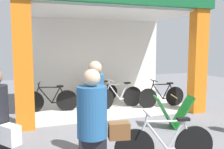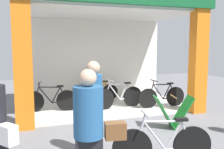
{
  "view_description": "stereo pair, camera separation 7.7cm",
  "coord_description": "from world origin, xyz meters",
  "px_view_note": "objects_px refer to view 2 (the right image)",
  "views": [
    {
      "loc": [
        -2.29,
        -6.07,
        1.99
      ],
      "look_at": [
        0.0,
        0.75,
        1.15
      ],
      "focal_mm": 39.2,
      "sensor_mm": 36.0,
      "label": 1
    },
    {
      "loc": [
        -2.22,
        -6.1,
        1.99
      ],
      "look_at": [
        0.0,
        0.75,
        1.15
      ],
      "focal_mm": 39.2,
      "sensor_mm": 36.0,
      "label": 2
    }
  ],
  "objects_px": {
    "bicycle_inside_2": "(50,100)",
    "pedestrian_0": "(90,134)",
    "bicycle_inside_1": "(119,97)",
    "bicycle_inside_0": "(162,96)",
    "sandwich_board_sign": "(173,112)",
    "pedestrian_3": "(93,108)",
    "bicycle_parked_0": "(163,145)",
    "bicycle_inside_3": "(98,92)"
  },
  "relations": [
    {
      "from": "bicycle_inside_1",
      "to": "pedestrian_0",
      "type": "height_order",
      "value": "pedestrian_0"
    },
    {
      "from": "bicycle_inside_2",
      "to": "bicycle_inside_3",
      "type": "bearing_deg",
      "value": 30.09
    },
    {
      "from": "bicycle_parked_0",
      "to": "bicycle_inside_2",
      "type": "bearing_deg",
      "value": 110.6
    },
    {
      "from": "bicycle_inside_1",
      "to": "bicycle_inside_2",
      "type": "relative_size",
      "value": 1.03
    },
    {
      "from": "bicycle_inside_1",
      "to": "sandwich_board_sign",
      "type": "height_order",
      "value": "bicycle_inside_1"
    },
    {
      "from": "bicycle_inside_2",
      "to": "pedestrian_0",
      "type": "height_order",
      "value": "pedestrian_0"
    },
    {
      "from": "bicycle_inside_1",
      "to": "sandwich_board_sign",
      "type": "distance_m",
      "value": 2.25
    },
    {
      "from": "bicycle_inside_3",
      "to": "pedestrian_3",
      "type": "relative_size",
      "value": 0.87
    },
    {
      "from": "bicycle_inside_1",
      "to": "sandwich_board_sign",
      "type": "relative_size",
      "value": 1.7
    },
    {
      "from": "sandwich_board_sign",
      "to": "bicycle_inside_3",
      "type": "bearing_deg",
      "value": 106.16
    },
    {
      "from": "bicycle_inside_3",
      "to": "bicycle_parked_0",
      "type": "relative_size",
      "value": 0.91
    },
    {
      "from": "bicycle_inside_2",
      "to": "bicycle_inside_1",
      "type": "bearing_deg",
      "value": -6.62
    },
    {
      "from": "sandwich_board_sign",
      "to": "pedestrian_3",
      "type": "xyz_separation_m",
      "value": [
        -2.23,
        -0.97,
        0.5
      ]
    },
    {
      "from": "pedestrian_3",
      "to": "sandwich_board_sign",
      "type": "bearing_deg",
      "value": 23.45
    },
    {
      "from": "bicycle_inside_0",
      "to": "bicycle_inside_2",
      "type": "xyz_separation_m",
      "value": [
        -3.5,
        0.55,
        0.0
      ]
    },
    {
      "from": "bicycle_inside_1",
      "to": "bicycle_inside_3",
      "type": "xyz_separation_m",
      "value": [
        -0.36,
        1.26,
        -0.04
      ]
    },
    {
      "from": "bicycle_inside_0",
      "to": "pedestrian_0",
      "type": "height_order",
      "value": "pedestrian_0"
    },
    {
      "from": "bicycle_inside_2",
      "to": "pedestrian_0",
      "type": "xyz_separation_m",
      "value": [
        0.18,
        -4.6,
        0.53
      ]
    },
    {
      "from": "bicycle_inside_0",
      "to": "bicycle_inside_3",
      "type": "height_order",
      "value": "bicycle_inside_0"
    },
    {
      "from": "bicycle_inside_1",
      "to": "pedestrian_3",
      "type": "relative_size",
      "value": 0.98
    },
    {
      "from": "bicycle_inside_2",
      "to": "sandwich_board_sign",
      "type": "xyz_separation_m",
      "value": [
        2.75,
        -2.41,
        0.03
      ]
    },
    {
      "from": "pedestrian_0",
      "to": "sandwich_board_sign",
      "type": "bearing_deg",
      "value": 40.57
    },
    {
      "from": "bicycle_inside_2",
      "to": "pedestrian_3",
      "type": "bearing_deg",
      "value": -81.17
    },
    {
      "from": "bicycle_inside_0",
      "to": "sandwich_board_sign",
      "type": "height_order",
      "value": "bicycle_inside_0"
    },
    {
      "from": "bicycle_inside_1",
      "to": "bicycle_parked_0",
      "type": "relative_size",
      "value": 1.02
    },
    {
      "from": "pedestrian_0",
      "to": "bicycle_inside_0",
      "type": "bearing_deg",
      "value": 50.74
    },
    {
      "from": "bicycle_inside_3",
      "to": "bicycle_inside_0",
      "type": "bearing_deg",
      "value": -42.14
    },
    {
      "from": "pedestrian_3",
      "to": "pedestrian_0",
      "type": "bearing_deg",
      "value": -105.42
    },
    {
      "from": "bicycle_parked_0",
      "to": "pedestrian_0",
      "type": "height_order",
      "value": "pedestrian_0"
    },
    {
      "from": "pedestrian_0",
      "to": "pedestrian_3",
      "type": "height_order",
      "value": "pedestrian_3"
    },
    {
      "from": "bicycle_parked_0",
      "to": "pedestrian_3",
      "type": "distance_m",
      "value": 1.33
    },
    {
      "from": "bicycle_parked_0",
      "to": "pedestrian_0",
      "type": "relative_size",
      "value": 0.97
    },
    {
      "from": "bicycle_inside_1",
      "to": "bicycle_parked_0",
      "type": "distance_m",
      "value": 3.87
    },
    {
      "from": "bicycle_inside_0",
      "to": "pedestrian_3",
      "type": "relative_size",
      "value": 0.96
    },
    {
      "from": "bicycle_inside_0",
      "to": "bicycle_inside_1",
      "type": "relative_size",
      "value": 0.97
    },
    {
      "from": "sandwich_board_sign",
      "to": "pedestrian_3",
      "type": "height_order",
      "value": "pedestrian_3"
    },
    {
      "from": "bicycle_inside_2",
      "to": "bicycle_parked_0",
      "type": "bearing_deg",
      "value": -69.4
    },
    {
      "from": "bicycle_parked_0",
      "to": "bicycle_inside_1",
      "type": "bearing_deg",
      "value": 81.28
    },
    {
      "from": "sandwich_board_sign",
      "to": "bicycle_inside_1",
      "type": "bearing_deg",
      "value": 106.39
    },
    {
      "from": "bicycle_inside_0",
      "to": "pedestrian_0",
      "type": "xyz_separation_m",
      "value": [
        -3.31,
        -4.05,
        0.53
      ]
    },
    {
      "from": "sandwich_board_sign",
      "to": "pedestrian_3",
      "type": "distance_m",
      "value": 2.48
    },
    {
      "from": "bicycle_inside_2",
      "to": "sandwich_board_sign",
      "type": "relative_size",
      "value": 1.65
    }
  ]
}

